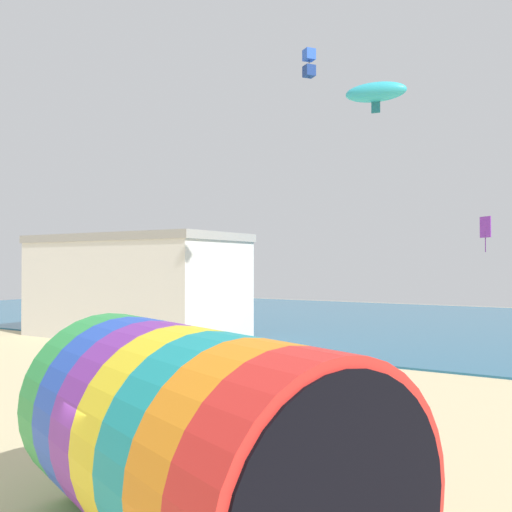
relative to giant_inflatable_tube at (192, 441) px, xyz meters
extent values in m
cube|color=#236084|center=(-0.44, 37.89, -1.79)|extent=(120.00, 40.00, 0.10)
cylinder|color=green|center=(-2.83, 1.12, 0.00)|extent=(2.28, 3.79, 3.67)
cylinder|color=blue|center=(-1.90, 0.75, 0.00)|extent=(2.28, 3.79, 3.67)
cylinder|color=purple|center=(-0.96, 0.38, 0.00)|extent=(2.28, 3.79, 3.67)
cylinder|color=yellow|center=(-0.02, 0.01, 0.00)|extent=(2.28, 3.79, 3.67)
cylinder|color=teal|center=(0.91, -0.36, 0.00)|extent=(2.28, 3.79, 3.67)
cylinder|color=orange|center=(1.85, -0.73, 0.00)|extent=(2.28, 3.79, 3.67)
cylinder|color=red|center=(2.79, -1.10, 0.00)|extent=(2.28, 3.79, 3.67)
ellipsoid|color=#2DB2C6|center=(1.47, 4.54, 6.64)|extent=(1.40, 0.74, 0.47)
cube|color=#1B6B77|center=(1.47, 4.54, 6.35)|extent=(0.19, 0.05, 0.34)
cube|color=blue|center=(-4.42, 13.01, 11.26)|extent=(0.57, 0.57, 0.44)
cube|color=navy|center=(-4.42, 13.01, 10.61)|extent=(0.57, 0.57, 0.44)
cylinder|color=black|center=(-4.42, 13.01, 10.94)|extent=(0.02, 0.02, 1.17)
cube|color=purple|center=(2.02, 14.01, 4.19)|extent=(0.43, 0.33, 0.75)
cylinder|color=#4C1E6B|center=(2.02, 14.01, 3.68)|extent=(0.03, 0.03, 0.75)
cube|color=silver|center=(-20.55, 19.90, 1.22)|extent=(13.94, 6.87, 6.11)
cube|color=#9D9992|center=(-20.55, 19.90, 4.53)|extent=(14.22, 7.01, 0.50)
camera|label=1|loc=(5.84, -7.33, 2.88)|focal=40.00mm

